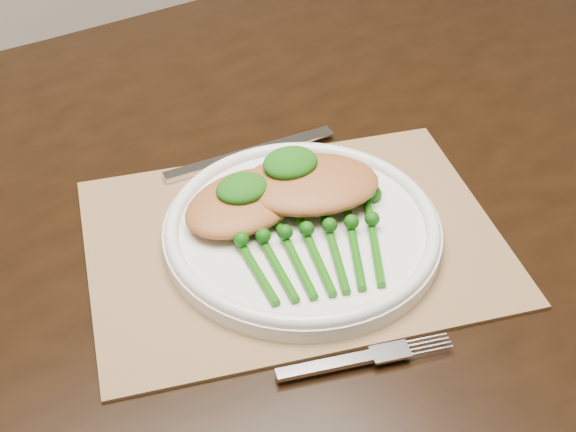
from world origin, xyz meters
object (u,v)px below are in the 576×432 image
dining_table (248,406)px  chicken_fillet_left (244,202)px  placemat (294,241)px  dinner_plate (302,229)px  broccolini_bundle (312,248)px

dining_table → chicken_fillet_left: (-0.01, -0.05, 0.41)m
dining_table → placemat: 0.39m
dining_table → placemat: bearing=-81.5°
placemat → dinner_plate: 0.02m
placemat → broccolini_bundle: broccolini_bundle is taller
dining_table → chicken_fillet_left: 0.41m
dinner_plate → broccolini_bundle: (-0.01, -0.04, 0.01)m
dinner_plate → chicken_fillet_left: (-0.04, 0.05, 0.02)m
placemat → dinner_plate: dinner_plate is taller
dining_table → dinner_plate: (0.03, -0.10, 0.39)m
dining_table → chicken_fillet_left: chicken_fillet_left is taller
placemat → broccolini_bundle: size_ratio=2.07×
chicken_fillet_left → broccolini_bundle: chicken_fillet_left is taller
placemat → dinner_plate: bearing=-2.5°
placemat → chicken_fillet_left: 0.06m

